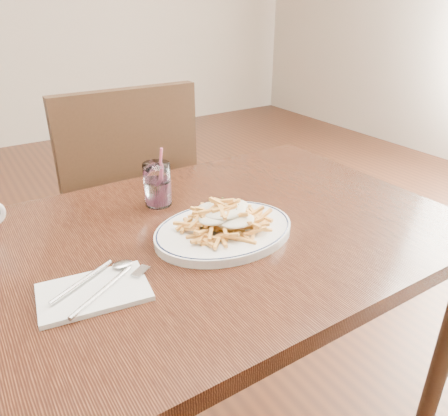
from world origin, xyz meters
TOP-DOWN VIEW (x-y plane):
  - table at (0.00, 0.00)m, footprint 1.20×0.80m
  - chair_far at (0.01, 0.62)m, footprint 0.47×0.47m
  - fries_plate at (0.02, -0.04)m, footprint 0.41×0.39m
  - loaded_fries at (0.02, -0.04)m, footprint 0.22×0.19m
  - napkin at (-0.31, -0.10)m, footprint 0.22×0.16m
  - cutlery at (-0.31, -0.09)m, footprint 0.20×0.17m
  - water_glass at (-0.04, 0.19)m, footprint 0.07×0.07m

SIDE VIEW (x-z plane):
  - chair_far at x=0.01m, z-range 0.07..1.06m
  - table at x=0.00m, z-range 0.30..1.05m
  - napkin at x=-0.31m, z-range 0.75..0.76m
  - fries_plate at x=0.02m, z-range 0.75..0.77m
  - cutlery at x=-0.31m, z-range 0.76..0.77m
  - water_glass at x=-0.04m, z-range 0.72..0.88m
  - loaded_fries at x=0.02m, z-range 0.77..0.83m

